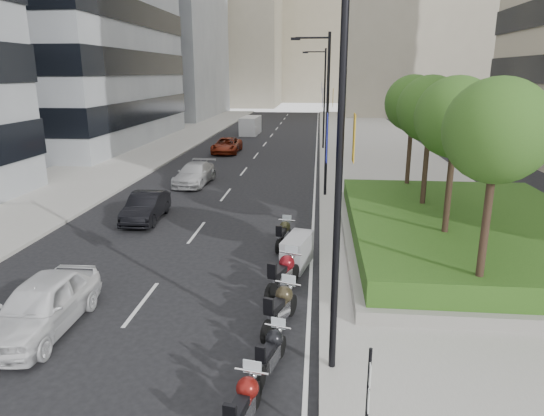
# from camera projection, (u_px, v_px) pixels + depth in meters

# --- Properties ---
(ground) EXTENTS (160.00, 160.00, 0.00)m
(ground) POSITION_uv_depth(u_px,v_px,m) (143.00, 386.00, 11.07)
(ground) COLOR black
(ground) RESTS_ON ground
(sidewalk_right) EXTENTS (10.00, 100.00, 0.15)m
(sidewalk_right) POSITION_uv_depth(u_px,v_px,m) (382.00, 161.00, 38.98)
(sidewalk_right) COLOR #9E9B93
(sidewalk_right) RESTS_ON ground
(sidewalk_left) EXTENTS (8.00, 100.00, 0.15)m
(sidewalk_left) POSITION_uv_depth(u_px,v_px,m) (130.00, 157.00, 40.91)
(sidewalk_left) COLOR #9E9B93
(sidewalk_left) RESTS_ON ground
(lane_edge) EXTENTS (0.12, 100.00, 0.01)m
(lane_edge) POSITION_uv_depth(u_px,v_px,m) (316.00, 161.00, 39.49)
(lane_edge) COLOR silver
(lane_edge) RESTS_ON ground
(lane_centre) EXTENTS (0.12, 100.00, 0.01)m
(lane_centre) POSITION_uv_depth(u_px,v_px,m) (253.00, 159.00, 39.96)
(lane_centre) COLOR silver
(lane_centre) RESTS_ON ground
(building_grey_far) EXTENTS (22.00, 26.00, 30.00)m
(building_grey_far) POSITION_uv_depth(u_px,v_px,m) (144.00, 19.00, 76.33)
(building_grey_far) COLOR gray
(building_grey_far) RESTS_ON ground
(building_cream_right) EXTENTS (28.00, 24.00, 36.00)m
(building_cream_right) POSITION_uv_depth(u_px,v_px,m) (431.00, 4.00, 80.89)
(building_cream_right) COLOR #B7AD93
(building_cream_right) RESTS_ON ground
(building_cream_left) EXTENTS (26.00, 24.00, 34.00)m
(building_cream_left) POSITION_uv_depth(u_px,v_px,m) (219.00, 24.00, 104.00)
(building_cream_left) COLOR #B7AD93
(building_cream_left) RESTS_ON ground
(building_cream_centre) EXTENTS (30.00, 24.00, 38.00)m
(building_cream_centre) POSITION_uv_depth(u_px,v_px,m) (314.00, 22.00, 120.80)
(building_cream_centre) COLOR #B7AD93
(building_cream_centre) RESTS_ON ground
(planter) EXTENTS (10.00, 14.00, 0.40)m
(planter) POSITION_uv_depth(u_px,v_px,m) (468.00, 240.00, 19.64)
(planter) COLOR gray
(planter) RESTS_ON sidewalk_right
(hedge) EXTENTS (9.40, 13.40, 0.80)m
(hedge) POSITION_uv_depth(u_px,v_px,m) (470.00, 226.00, 19.48)
(hedge) COLOR #1F4614
(hedge) RESTS_ON planter
(tree_0) EXTENTS (2.80, 2.80, 6.30)m
(tree_0) POSITION_uv_depth(u_px,v_px,m) (497.00, 132.00, 12.66)
(tree_0) COLOR #332319
(tree_0) RESTS_ON planter
(tree_1) EXTENTS (2.80, 2.80, 6.30)m
(tree_1) POSITION_uv_depth(u_px,v_px,m) (456.00, 118.00, 16.50)
(tree_1) COLOR #332319
(tree_1) RESTS_ON planter
(tree_2) EXTENTS (2.80, 2.80, 6.30)m
(tree_2) POSITION_uv_depth(u_px,v_px,m) (430.00, 109.00, 20.33)
(tree_2) COLOR #332319
(tree_2) RESTS_ON planter
(tree_3) EXTENTS (2.80, 2.80, 6.30)m
(tree_3) POSITION_uv_depth(u_px,v_px,m) (413.00, 104.00, 24.17)
(tree_3) COLOR #332319
(tree_3) RESTS_ON planter
(lamp_post_0) EXTENTS (2.34, 0.45, 9.00)m
(lamp_post_0) POSITION_uv_depth(u_px,v_px,m) (332.00, 163.00, 10.28)
(lamp_post_0) COLOR black
(lamp_post_0) RESTS_ON ground
(lamp_post_1) EXTENTS (2.34, 0.45, 9.00)m
(lamp_post_1) POSITION_uv_depth(u_px,v_px,m) (325.00, 108.00, 26.58)
(lamp_post_1) COLOR black
(lamp_post_1) RESTS_ON ground
(lamp_post_2) EXTENTS (2.34, 0.45, 9.00)m
(lamp_post_2) POSITION_uv_depth(u_px,v_px,m) (323.00, 94.00, 43.83)
(lamp_post_2) COLOR black
(lamp_post_2) RESTS_ON ground
(parking_sign) EXTENTS (0.06, 0.32, 2.50)m
(parking_sign) POSITION_uv_depth(u_px,v_px,m) (368.00, 402.00, 8.32)
(parking_sign) COLOR black
(parking_sign) RESTS_ON ground
(motorcycle_1) EXTENTS (0.72, 2.14, 1.07)m
(motorcycle_1) POSITION_uv_depth(u_px,v_px,m) (244.00, 407.00, 9.53)
(motorcycle_1) COLOR black
(motorcycle_1) RESTS_ON ground
(motorcycle_2) EXTENTS (0.76, 1.97, 1.00)m
(motorcycle_2) POSITION_uv_depth(u_px,v_px,m) (271.00, 352.00, 11.46)
(motorcycle_2) COLOR black
(motorcycle_2) RESTS_ON ground
(motorcycle_3) EXTENTS (0.99, 2.25, 1.16)m
(motorcycle_3) POSITION_uv_depth(u_px,v_px,m) (281.00, 308.00, 13.46)
(motorcycle_3) COLOR black
(motorcycle_3) RESTS_ON ground
(motorcycle_4) EXTENTS (1.09, 2.30, 1.20)m
(motorcycle_4) POSITION_uv_depth(u_px,v_px,m) (283.00, 274.00, 15.64)
(motorcycle_4) COLOR black
(motorcycle_4) RESTS_ON ground
(motorcycle_5) EXTENTS (1.19, 2.05, 1.17)m
(motorcycle_5) POSITION_uv_depth(u_px,v_px,m) (297.00, 252.00, 17.77)
(motorcycle_5) COLOR black
(motorcycle_5) RESTS_ON ground
(motorcycle_6) EXTENTS (0.70, 2.05, 1.03)m
(motorcycle_6) POSITION_uv_depth(u_px,v_px,m) (284.00, 234.00, 19.80)
(motorcycle_6) COLOR black
(motorcycle_6) RESTS_ON ground
(car_a) EXTENTS (1.81, 4.43, 1.50)m
(car_a) POSITION_uv_depth(u_px,v_px,m) (42.00, 305.00, 13.30)
(car_a) COLOR white
(car_a) RESTS_ON ground
(car_b) EXTENTS (1.64, 4.16, 1.35)m
(car_b) POSITION_uv_depth(u_px,v_px,m) (146.00, 207.00, 23.34)
(car_b) COLOR black
(car_b) RESTS_ON ground
(car_c) EXTENTS (2.18, 4.75, 1.35)m
(car_c) POSITION_uv_depth(u_px,v_px,m) (195.00, 174.00, 30.98)
(car_c) COLOR #B4B5B7
(car_c) RESTS_ON ground
(car_d) EXTENTS (2.24, 4.82, 1.34)m
(car_d) POSITION_uv_depth(u_px,v_px,m) (227.00, 145.00, 43.14)
(car_d) COLOR maroon
(car_d) RESTS_ON ground
(delivery_van) EXTENTS (2.02, 4.86, 2.01)m
(delivery_van) POSITION_uv_depth(u_px,v_px,m) (250.00, 126.00, 55.94)
(delivery_van) COLOR silver
(delivery_van) RESTS_ON ground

